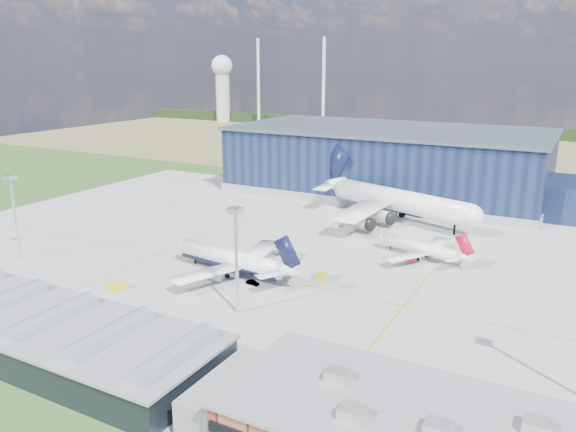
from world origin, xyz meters
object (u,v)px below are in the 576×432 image
Objects in this scene: hangar at (394,164)px; airliner_navy at (230,249)px; airstair at (286,252)px; light_mast_west at (13,204)px; gse_cart_a at (337,225)px; light_mast_center at (236,243)px; gse_cart_b at (391,213)px; car_b at (253,283)px; airliner_widebody at (400,189)px; gse_van_a at (250,265)px; gse_tug_c at (351,218)px; airliner_red at (420,241)px; gse_tug_a at (117,287)px; gse_tug_b at (321,277)px.

hangar reaches higher than airliner_navy.
hangar is at bearing 73.21° from airstair.
gse_cart_a is at bearing 47.98° from light_mast_west.
light_mast_center is 4.54× the size of airstair.
car_b is (-8.35, -77.53, -0.01)m from gse_cart_b.
hangar is at bearing 129.88° from airliner_widebody.
gse_van_a is 12.82m from airstair.
airliner_navy is at bearing 17.81° from light_mast_west.
gse_cart_a is 9.05m from gse_tug_c.
airliner_red is 7.28× the size of gse_tug_a.
airliner_red is 5.15× the size of gse_van_a.
gse_tug_a is (-39.33, -88.19, -10.04)m from airliner_widebody.
gse_tug_c is (63.57, 78.17, -14.66)m from light_mast_west.
gse_van_a is at bearing -169.37° from gse_tug_b.
gse_tug_c is at bearing -89.98° from airliner_navy.
light_mast_center is 6.49× the size of gse_tug_c.
gse_cart_b is (10.63, 22.80, -0.10)m from gse_cart_a.
gse_cart_a is 0.61× the size of airstair.
gse_tug_a is at bearing -4.73° from light_mast_west.
gse_tug_b is at bearing -80.98° from gse_cart_a.
airliner_red reaches higher than airstair.
airliner_red is 8.32× the size of gse_tug_c.
airstair is 20.79m from car_b.
airliner_red is at bearing -31.96° from car_b.
airliner_red is 36.39m from gse_cart_a.
airliner_red is at bearing -131.11° from airliner_navy.
gse_tug_a is 101.21m from gse_cart_b.
hangar reaches higher than gse_tug_a.
gse_van_a reaches higher than gse_tug_b.
airliner_widebody reaches higher than airliner_navy.
light_mast_center reaches higher than gse_tug_b.
light_mast_west and light_mast_center have the same top height.
airliner_navy is (-13.98, 18.00, -8.97)m from light_mast_center.
light_mast_west is 4.01× the size of gse_van_a.
airliner_navy is at bearing 63.21° from gse_tug_a.
hangar is 90.27m from airstair.
airliner_navy is 7.83× the size of airstair.
airliner_red is 78.41m from gse_tug_a.
gse_tug_c is at bearing -24.10° from airliner_red.
airliner_widebody is (77.95, 85.00, -4.54)m from light_mast_west.
gse_van_a is 1.62× the size of gse_tug_c.
hangar is 36.08m from gse_cart_b.
gse_cart_a reaches higher than gse_cart_b.
airliner_red is (31.35, -72.80, -6.81)m from hangar.
airliner_widebody is at bearing -100.95° from airliner_navy.
hangar is 25.31× the size of gse_van_a.
gse_cart_a is at bearing -98.03° from gse_tug_c.
hangar is 54.97× the size of gse_cart_b.
light_mast_center is 8.72× the size of gse_cart_b.
gse_tug_a reaches higher than gse_tug_c.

